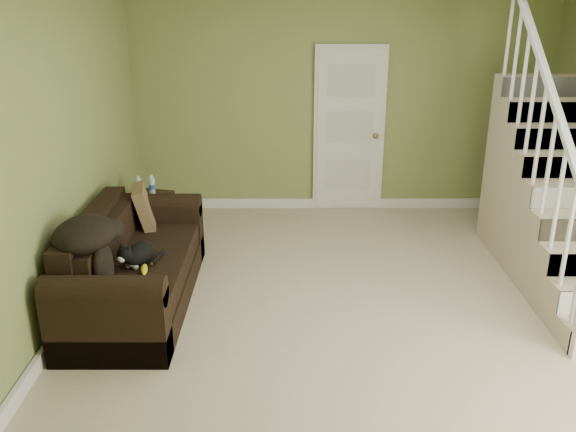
{
  "coord_description": "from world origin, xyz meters",
  "views": [
    {
      "loc": [
        -0.64,
        -4.59,
        2.65
      ],
      "look_at": [
        -0.64,
        0.24,
        0.82
      ],
      "focal_mm": 38.0,
      "sensor_mm": 36.0,
      "label": 1
    }
  ],
  "objects_px": {
    "sofa": "(132,270)",
    "cat": "(139,254)",
    "side_table": "(149,217)",
    "banana": "(144,270)"
  },
  "relations": [
    {
      "from": "sofa",
      "to": "cat",
      "type": "height_order",
      "value": "sofa"
    },
    {
      "from": "side_table",
      "to": "banana",
      "type": "distance_m",
      "value": 1.78
    },
    {
      "from": "cat",
      "to": "banana",
      "type": "bearing_deg",
      "value": -39.29
    },
    {
      "from": "sofa",
      "to": "side_table",
      "type": "relative_size",
      "value": 2.74
    },
    {
      "from": "side_table",
      "to": "cat",
      "type": "xyz_separation_m",
      "value": [
        0.27,
        -1.59,
        0.27
      ]
    },
    {
      "from": "sofa",
      "to": "side_table",
      "type": "distance_m",
      "value": 1.42
    },
    {
      "from": "sofa",
      "to": "banana",
      "type": "distance_m",
      "value": 0.41
    },
    {
      "from": "cat",
      "to": "sofa",
      "type": "bearing_deg",
      "value": 148.37
    },
    {
      "from": "sofa",
      "to": "banana",
      "type": "height_order",
      "value": "sofa"
    },
    {
      "from": "sofa",
      "to": "banana",
      "type": "bearing_deg",
      "value": -58.94
    }
  ]
}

